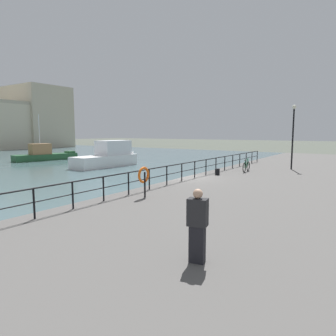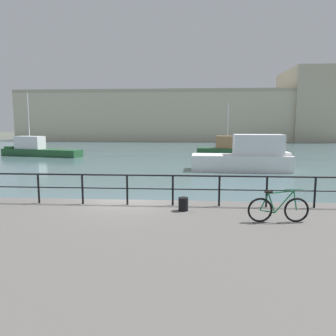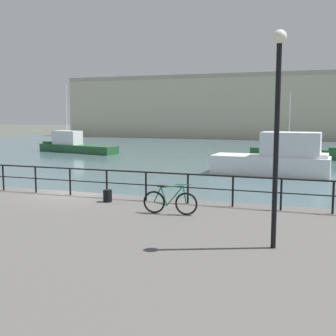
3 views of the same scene
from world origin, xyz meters
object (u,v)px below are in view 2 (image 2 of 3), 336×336
object	(u,v)px
moored_blue_motorboat	(232,149)
mooring_bollard	(183,204)
harbor_building	(208,115)
moored_red_daysailer	(247,157)
parked_bicycle	(278,209)
moored_white_yacht	(37,149)

from	to	relation	value
moored_blue_motorboat	mooring_bollard	world-z (taller)	moored_blue_motorboat
mooring_bollard	harbor_building	bearing A→B (deg)	86.36
moored_red_daysailer	mooring_bollard	world-z (taller)	moored_red_daysailer
parked_bicycle	mooring_bollard	bearing A→B (deg)	154.85
harbor_building	mooring_bollard	bearing A→B (deg)	-93.64
harbor_building	parked_bicycle	world-z (taller)	harbor_building
moored_blue_motorboat	moored_white_yacht	world-z (taller)	moored_white_yacht
moored_blue_motorboat	mooring_bollard	size ratio (longest dim) A/B	19.00
moored_white_yacht	mooring_bollard	size ratio (longest dim) A/B	22.19
harbor_building	moored_white_yacht	bearing A→B (deg)	-120.03
moored_blue_motorboat	parked_bicycle	world-z (taller)	moored_blue_motorboat
harbor_building	mooring_bollard	world-z (taller)	harbor_building
harbor_building	moored_white_yacht	world-z (taller)	harbor_building
moored_blue_motorboat	mooring_bollard	bearing A→B (deg)	-89.62
harbor_building	mooring_bollard	distance (m)	61.45
harbor_building	moored_red_daysailer	distance (m)	46.33
parked_bicycle	harbor_building	bearing A→B (deg)	84.88
moored_red_daysailer	harbor_building	bearing A→B (deg)	93.38
harbor_building	moored_red_daysailer	world-z (taller)	harbor_building
moored_blue_motorboat	moored_red_daysailer	xyz separation A→B (m)	(-0.42, -12.12, 0.35)
parked_bicycle	moored_white_yacht	bearing A→B (deg)	122.89
moored_white_yacht	parked_bicycle	xyz separation A→B (m)	(19.70, -26.18, 0.44)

